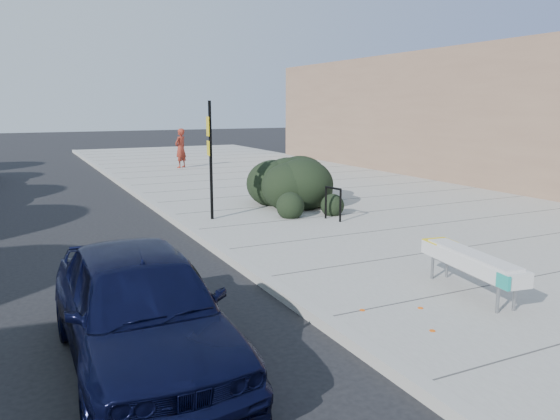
{
  "coord_description": "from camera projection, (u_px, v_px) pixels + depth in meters",
  "views": [
    {
      "loc": [
        -3.69,
        -8.07,
        3.02
      ],
      "look_at": [
        0.94,
        1.34,
        1.0
      ],
      "focal_mm": 35.0,
      "sensor_mm": 36.0,
      "label": 1
    }
  ],
  "objects": [
    {
      "name": "sedan_navy",
      "position": [
        141.0,
        308.0,
        6.28
      ],
      "size": [
        1.72,
        4.26,
        1.45
      ],
      "primitive_type": "imported",
      "rotation": [
        0.0,
        0.0,
        0.0
      ],
      "color": "black",
      "rests_on": "ground"
    },
    {
      "name": "hedge",
      "position": [
        291.0,
        177.0,
        16.03
      ],
      "size": [
        2.65,
        4.43,
        1.57
      ],
      "primitive_type": "ellipsoid",
      "rotation": [
        0.0,
        0.0,
        0.14
      ],
      "color": "black",
      "rests_on": "sidewalk_near"
    },
    {
      "name": "curb_near",
      "position": [
        182.0,
        224.0,
        13.67
      ],
      "size": [
        0.22,
        50.0,
        0.17
      ],
      "primitive_type": "cube",
      "color": "#9E9E99",
      "rests_on": "ground"
    },
    {
      "name": "sign_post",
      "position": [
        210.0,
        154.0,
        13.68
      ],
      "size": [
        0.14,
        0.34,
        2.99
      ],
      "rotation": [
        0.0,
        0.0,
        -0.17
      ],
      "color": "black",
      "rests_on": "sidewalk_near"
    },
    {
      "name": "pedestrian",
      "position": [
        181.0,
        148.0,
        25.37
      ],
      "size": [
        0.79,
        0.74,
        1.82
      ],
      "primitive_type": "imported",
      "rotation": [
        0.0,
        0.0,
        3.77
      ],
      "color": "maroon",
      "rests_on": "sidewalk_near"
    },
    {
      "name": "bench",
      "position": [
        471.0,
        262.0,
        8.36
      ],
      "size": [
        0.76,
        2.17,
        0.64
      ],
      "rotation": [
        0.0,
        0.0,
        -0.15
      ],
      "color": "gray",
      "rests_on": "sidewalk_near"
    },
    {
      "name": "ground",
      "position": [
        265.0,
        286.0,
        9.28
      ],
      "size": [
        120.0,
        120.0,
        0.0
      ],
      "primitive_type": "plane",
      "color": "black",
      "rests_on": "ground"
    },
    {
      "name": "bike_rack",
      "position": [
        333.0,
        200.0,
        13.76
      ],
      "size": [
        0.17,
        0.57,
        0.85
      ],
      "rotation": [
        0.0,
        0.0,
        0.21
      ],
      "color": "black",
      "rests_on": "sidewalk_near"
    },
    {
      "name": "sidewalk_near",
      "position": [
        367.0,
        207.0,
        16.1
      ],
      "size": [
        11.2,
        50.0,
        0.15
      ],
      "primitive_type": "cube",
      "color": "gray",
      "rests_on": "ground"
    }
  ]
}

